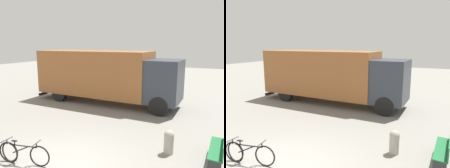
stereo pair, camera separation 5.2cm
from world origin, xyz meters
The scene contains 5 objects.
ground_plane centered at (0.00, 0.00, 0.00)m, with size 60.00×60.00×0.00m, color gray.
delivery_truck centered at (-2.05, 7.09, 1.75)m, with size 8.87×2.64×3.12m.
park_bench centered at (4.23, 2.27, 0.50)m, with size 0.50×1.70×0.90m.
bicycle_middle centered at (-1.02, -0.23, 0.35)m, with size 1.68×0.49×0.74m.
bollard_near_bench centered at (2.75, 2.28, 0.43)m, with size 0.33×0.33×0.80m.
Camera 1 is at (3.90, -4.53, 3.55)m, focal length 35.00 mm.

